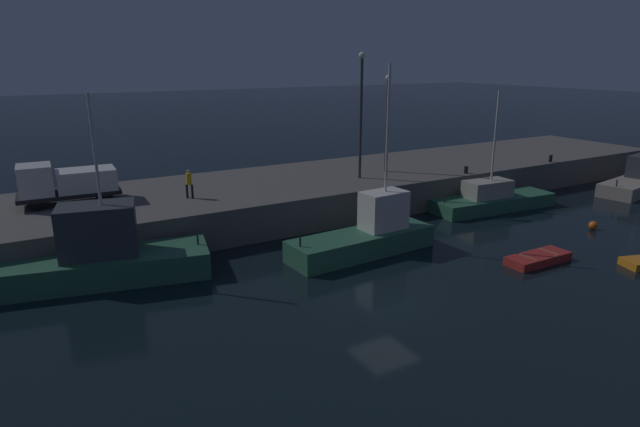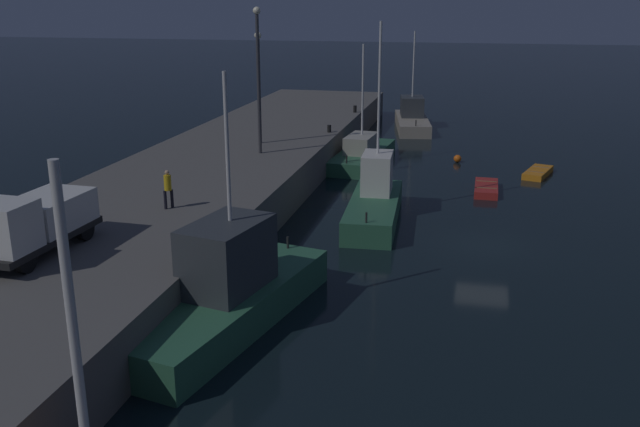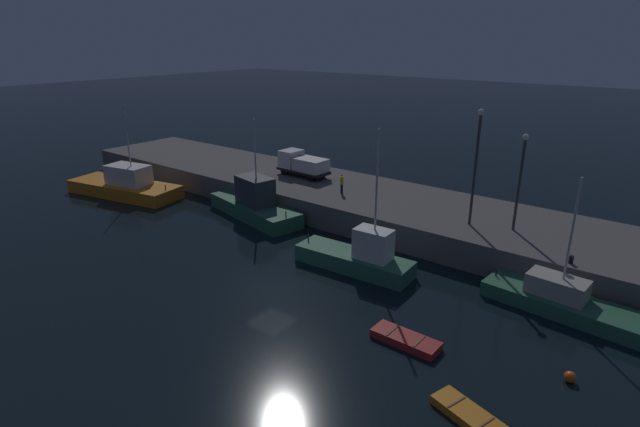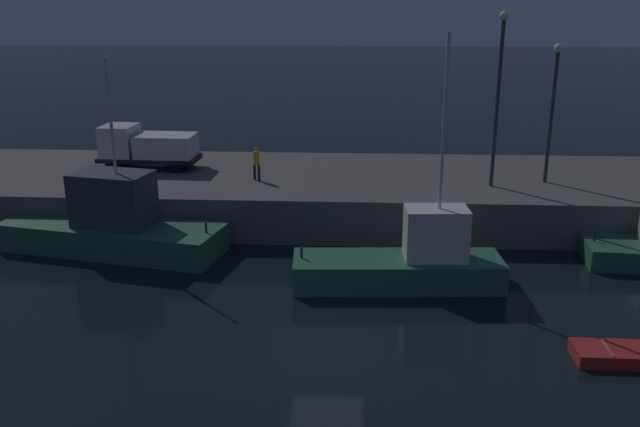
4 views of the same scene
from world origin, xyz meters
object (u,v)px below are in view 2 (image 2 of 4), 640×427
Objects in this scene: fishing_boat_white at (227,292)px; dinghy_orange_near at (486,188)px; bollard_west at (329,129)px; rowboat_white_mid at (538,173)px; utility_truck at (31,222)px; lamp_post_east at (259,78)px; fishing_boat_orange at (362,154)px; mooring_buoy_near at (457,159)px; fishing_trawler_red at (375,201)px; lamp_post_west at (258,70)px; dockworker at (168,187)px; bollard_central at (355,109)px; fishing_boat_blue at (412,118)px.

dinghy_orange_near is (20.31, -9.07, -1.00)m from fishing_boat_white.
rowboat_white_mid is at bearing -91.93° from bollard_west.
lamp_post_east is at bearing -4.96° from utility_truck.
lamp_post_east is 7.05m from bollard_west.
fishing_boat_orange is at bearing -1.13° from fishing_boat_white.
lamp_post_east is at bearing 103.30° from rowboat_white_mid.
fishing_trawler_red is at bearing 165.51° from mooring_buoy_near.
lamp_post_west is 4.86× the size of dockworker.
bollard_west is at bearing 178.80° from bollard_central.
fishing_boat_orange is 1.11× the size of lamp_post_west.
utility_truck is (-18.55, 2.78, -3.71)m from lamp_post_west.
bollard_west is 0.92× the size of bollard_central.
bollard_west is (26.16, -5.43, -0.98)m from utility_truck.
fishing_trawler_red reaches higher than rowboat_white_mid.
dockworker is (-21.94, 11.97, 2.94)m from mooring_buoy_near.
fishing_boat_blue is 17.14× the size of bollard_central.
fishing_trawler_red is 2.73× the size of rowboat_white_mid.
lamp_post_west is at bearing 112.95° from rowboat_white_mid.
lamp_post_west is (-7.95, 4.96, 6.44)m from fishing_boat_orange.
fishing_boat_white reaches higher than bollard_west.
lamp_post_east is 12.48× the size of bollard_central.
lamp_post_east is at bearing 119.21° from mooring_buoy_near.
dockworker is 3.13× the size of bollard_central.
lamp_post_west is at bearing -162.69° from lamp_post_east.
utility_truck is (-21.48, 1.87, -2.91)m from lamp_post_east.
fishing_boat_blue is at bearing -12.10° from dockworker.
bollard_west is at bearing -8.93° from dockworker.
fishing_boat_orange reaches higher than bollard_central.
dinghy_orange_near is at bearing -44.44° from dockworker.
fishing_trawler_red is 1.44× the size of lamp_post_east.
fishing_trawler_red is at bearing -37.31° from utility_truck.
fishing_trawler_red is 11.20m from dockworker.
bollard_central is (28.86, -3.28, -0.72)m from dockworker.
rowboat_white_mid is 17.19m from bollard_central.
mooring_buoy_near is at bearing -28.62° from dockworker.
utility_truck is (-13.81, 10.53, 2.42)m from fishing_trawler_red.
rowboat_white_mid is (-15.57, -9.85, -0.71)m from fishing_boat_blue.
fishing_trawler_red is 19.57× the size of bollard_west.
lamp_post_west is 15.20× the size of bollard_central.
rowboat_white_mid is (25.25, -12.40, -1.02)m from fishing_boat_white.
dinghy_orange_near is at bearing -24.07° from fishing_boat_white.
lamp_post_east is at bearing 130.45° from fishing_boat_orange.
utility_truck is 6.91m from dockworker.
lamp_post_west is (-7.13, 16.85, 6.96)m from rowboat_white_mid.
fishing_boat_white reaches higher than fishing_boat_orange.
lamp_post_west is 3.17m from lamp_post_east.
mooring_buoy_near is at bearing -128.54° from bollard_central.
utility_truck is at bearing 170.97° from bollard_central.
lamp_post_west reaches higher than fishing_boat_white.
fishing_boat_orange is 10.32m from dinghy_orange_near.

